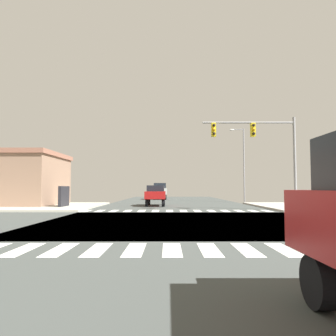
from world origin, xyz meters
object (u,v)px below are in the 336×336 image
object	(u,v)px
suv_farside_1	(159,190)
street_lamp	(241,158)
sedan_leading_2	(154,194)
traffic_signal_mast	(258,141)

from	to	relation	value
suv_farside_1	street_lamp	bearing A→B (deg)	138.79
suv_farside_1	sedan_leading_2	size ratio (longest dim) A/B	1.07
traffic_signal_mast	street_lamp	distance (m)	14.43
suv_farside_1	sedan_leading_2	xyz separation A→B (m)	(0.00, -16.61, -0.28)
street_lamp	suv_farside_1	bearing A→B (deg)	138.79
suv_farside_1	sedan_leading_2	distance (m)	16.62
traffic_signal_mast	suv_farside_1	distance (m)	24.55
sedan_leading_2	street_lamp	bearing A→B (deg)	-141.17
street_lamp	suv_farside_1	size ratio (longest dim) A/B	1.89
street_lamp	sedan_leading_2	distance (m)	13.31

